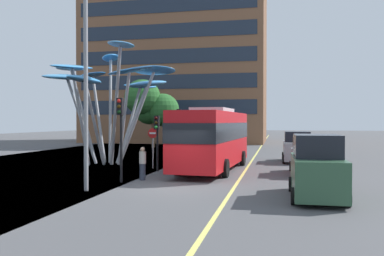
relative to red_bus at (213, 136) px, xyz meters
name	(u,v)px	position (x,y,z in m)	size (l,w,h in m)	color
ground	(158,188)	(-1.40, -6.52, -2.05)	(120.00, 240.00, 0.10)	#4C4C4F
red_bus	(213,136)	(0.00, 0.00, 0.00)	(3.30, 10.43, 3.65)	red
leaf_sculpture	(109,79)	(-7.62, 2.60, 3.80)	(9.60, 9.36, 8.13)	#9EA0A5
traffic_light_kerb_near	(120,122)	(-3.51, -5.64, 0.87)	(0.28, 0.42, 3.97)	black
traffic_light_kerb_far	(157,131)	(-3.07, -1.16, 0.34)	(0.28, 0.42, 3.21)	black
traffic_light_island_mid	(179,124)	(-2.85, 3.37, 0.70)	(0.28, 0.42, 3.73)	black
car_parked_near	(317,169)	(5.15, -7.92, -0.89)	(1.96, 4.39, 2.39)	#2D5138
car_parked_mid	(309,157)	(5.37, -0.68, -1.03)	(1.95, 3.87, 2.06)	gray
car_parked_far	(297,148)	(5.08, 6.20, -0.98)	(2.05, 4.27, 2.17)	gray
street_lamp	(92,64)	(-3.80, -8.07, 3.26)	(1.36, 0.44, 8.41)	gray
tree_pavement_near	(153,105)	(-9.89, 19.98, 2.68)	(5.89, 5.04, 7.53)	brown
pedestrian	(143,164)	(-2.76, -4.66, -1.18)	(0.34, 0.34, 1.63)	#2D3342
no_entry_sign	(153,142)	(-3.76, 0.26, -0.35)	(0.60, 0.12, 2.46)	gray
backdrop_building	(179,52)	(-10.34, 34.20, 10.99)	(24.72, 14.77, 25.96)	brown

